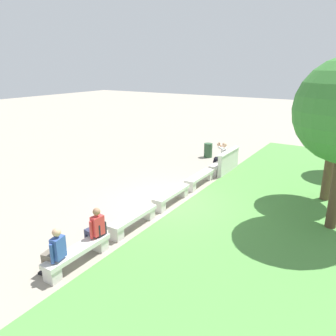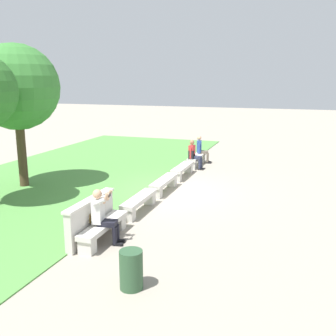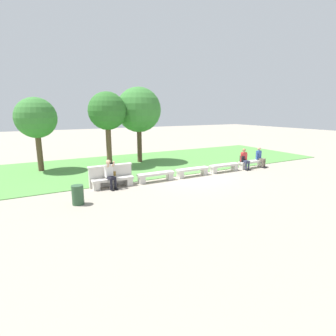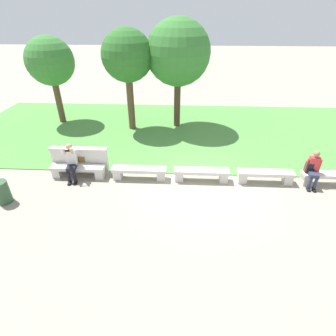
# 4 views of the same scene
# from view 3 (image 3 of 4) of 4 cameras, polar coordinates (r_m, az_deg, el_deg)

# --- Properties ---
(ground_plane) EXTENTS (80.00, 80.00, 0.00)m
(ground_plane) POSITION_cam_3_polar(r_m,az_deg,el_deg) (14.32, 5.35, -1.78)
(ground_plane) COLOR gray
(grass_strip) EXTENTS (22.77, 8.00, 0.03)m
(grass_strip) POSITION_cam_3_polar(r_m,az_deg,el_deg) (18.02, -2.42, 1.28)
(grass_strip) COLOR #518E42
(grass_strip) RESTS_ON ground
(bench_main) EXTENTS (1.93, 0.40, 0.45)m
(bench_main) POSITION_cam_3_polar(r_m,az_deg,el_deg) (12.40, -11.88, -2.82)
(bench_main) COLOR beige
(bench_main) RESTS_ON ground
(bench_near) EXTENTS (1.93, 0.40, 0.45)m
(bench_near) POSITION_cam_3_polar(r_m,az_deg,el_deg) (13.17, -2.64, -1.66)
(bench_near) COLOR beige
(bench_near) RESTS_ON ground
(bench_mid) EXTENTS (1.93, 0.40, 0.45)m
(bench_mid) POSITION_cam_3_polar(r_m,az_deg,el_deg) (14.25, 5.38, -0.62)
(bench_mid) COLOR beige
(bench_mid) RESTS_ON ground
(bench_far) EXTENTS (1.93, 0.40, 0.45)m
(bench_far) POSITION_cam_3_polar(r_m,az_deg,el_deg) (15.57, 12.15, 0.28)
(bench_far) COLOR beige
(bench_far) RESTS_ON ground
(bench_end) EXTENTS (1.93, 0.40, 0.45)m
(bench_end) POSITION_cam_3_polar(r_m,az_deg,el_deg) (17.07, 17.81, 1.02)
(bench_end) COLOR beige
(bench_end) RESTS_ON ground
(backrest_wall_with_plaque) EXTENTS (2.08, 0.24, 1.01)m
(backrest_wall_with_plaque) POSITION_cam_3_polar(r_m,az_deg,el_deg) (12.66, -12.37, -1.51)
(backrest_wall_with_plaque) COLOR beige
(backrest_wall_with_plaque) RESTS_ON ground
(person_photographer) EXTENTS (0.51, 0.76, 1.32)m
(person_photographer) POSITION_cam_3_polar(r_m,az_deg,el_deg) (12.18, -12.52, -1.01)
(person_photographer) COLOR black
(person_photographer) RESTS_ON ground
(person_distant) EXTENTS (0.48, 0.70, 1.26)m
(person_distant) POSITION_cam_3_polar(r_m,az_deg,el_deg) (16.46, 16.36, 2.03)
(person_distant) COLOR black
(person_distant) RESTS_ON ground
(person_companion) EXTENTS (0.48, 0.71, 1.26)m
(person_companion) POSITION_cam_3_polar(r_m,az_deg,el_deg) (17.39, 19.40, 2.36)
(person_companion) COLOR black
(person_companion) RESTS_ON ground
(backpack) EXTENTS (0.28, 0.24, 0.43)m
(backpack) POSITION_cam_3_polar(r_m,az_deg,el_deg) (16.49, 15.95, 1.91)
(backpack) COLOR black
(backpack) RESTS_ON bench_end
(tree_behind_wall) EXTENTS (2.31, 2.31, 4.62)m
(tree_behind_wall) POSITION_cam_3_polar(r_m,az_deg,el_deg) (16.71, -13.09, 11.85)
(tree_behind_wall) COLOR brown
(tree_behind_wall) RESTS_ON ground
(tree_left_background) EXTENTS (2.29, 2.29, 4.24)m
(tree_left_background) POSITION_cam_3_polar(r_m,az_deg,el_deg) (16.80, -26.81, 9.61)
(tree_left_background) COLOR brown
(tree_left_background) RESTS_ON ground
(tree_right_background) EXTENTS (2.95, 2.95, 5.02)m
(tree_right_background) POSITION_cam_3_polar(r_m,az_deg,el_deg) (17.88, -6.40, 12.42)
(tree_right_background) COLOR #4C3826
(tree_right_background) RESTS_ON ground
(trash_bin) EXTENTS (0.44, 0.44, 0.75)m
(trash_bin) POSITION_cam_3_polar(r_m,az_deg,el_deg) (10.54, -19.04, -5.55)
(trash_bin) COLOR #2D5133
(trash_bin) RESTS_ON ground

